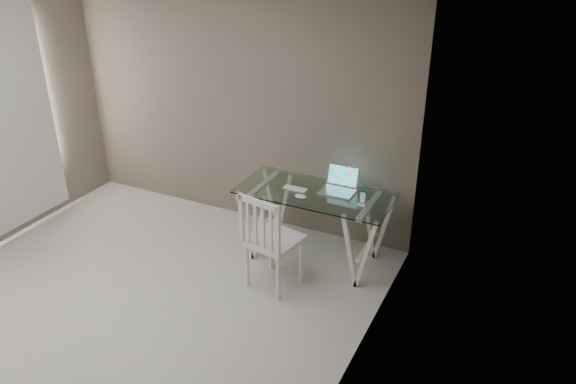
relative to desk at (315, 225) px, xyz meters
name	(u,v)px	position (x,y,z in m)	size (l,w,h in m)	color
room	(71,135)	(-1.21, -1.72, 1.33)	(4.50, 4.52, 2.71)	#BAB7B2
desk	(315,225)	(0.00, 0.00, 0.00)	(1.50, 0.70, 0.75)	silver
chair	(269,238)	(-0.18, -0.65, 0.16)	(0.52, 0.52, 0.98)	white
laptop	(340,185)	(0.19, 0.15, 0.42)	(0.33, 0.29, 0.23)	silver
keyboard	(295,189)	(-0.21, -0.02, 0.37)	(0.25, 0.11, 0.01)	silver
mouse	(301,196)	(-0.08, -0.18, 0.38)	(0.12, 0.07, 0.04)	white
phone_dock	(362,201)	(0.49, -0.05, 0.40)	(0.07, 0.07, 0.13)	white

